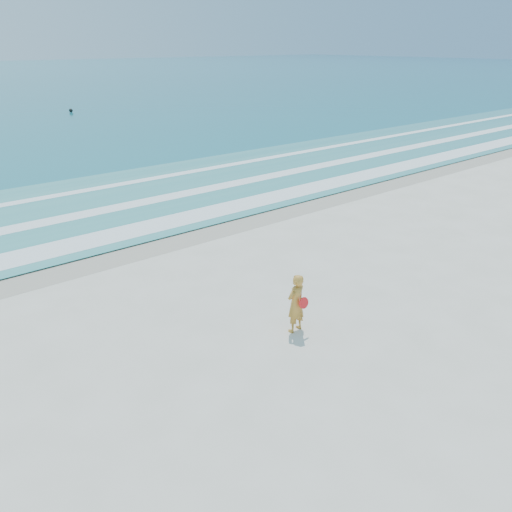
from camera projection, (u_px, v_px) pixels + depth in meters
ground at (357, 362)px, 10.64m from camera, size 400.00×400.00×0.00m
wet_sand at (154, 241)px, 17.06m from camera, size 400.00×2.40×0.00m
shallow at (95, 206)px, 20.61m from camera, size 400.00×10.00×0.01m
foam_near at (136, 230)px, 17.97m from camera, size 400.00×1.40×0.01m
foam_mid at (103, 210)px, 20.04m from camera, size 400.00×0.90×0.01m
foam_far at (73, 193)px, 22.39m from camera, size 400.00×0.60×0.01m
buoy at (71, 110)px, 47.88m from camera, size 0.35×0.35×0.35m
woman at (296, 303)px, 11.52m from camera, size 0.57×0.43×1.45m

